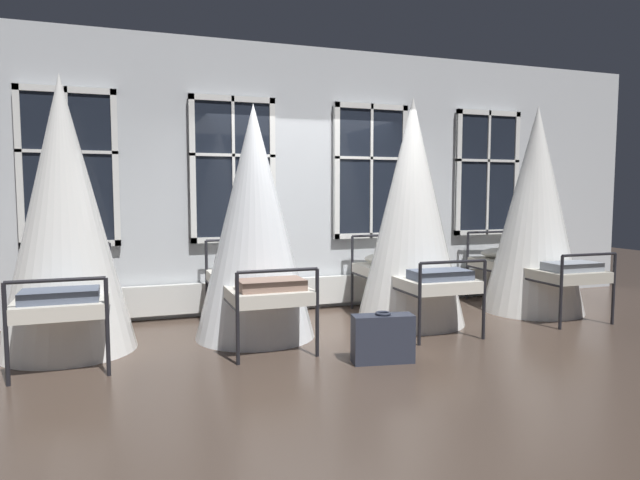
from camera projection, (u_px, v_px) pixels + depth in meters
ground at (339, 331)px, 6.28m from camera, size 21.18×21.18×0.00m
back_wall_with_windows at (303, 180)px, 7.38m from camera, size 10.59×0.10×3.42m
window_bank at (305, 229)px, 7.32m from camera, size 6.68×0.10×2.65m
cot_first at (64, 219)px, 5.41m from camera, size 1.28×1.90×2.68m
cot_second at (254, 225)px, 5.97m from camera, size 1.28×1.91×2.48m
cot_third at (411, 215)px, 6.60m from camera, size 1.28×1.92×2.64m
cot_fourth at (535, 213)px, 7.25m from camera, size 1.28×1.92×2.65m
suitcase_dark at (383, 338)px, 5.12m from camera, size 0.59×0.30×0.47m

